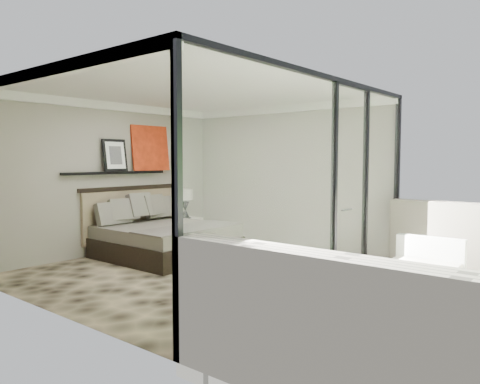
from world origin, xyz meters
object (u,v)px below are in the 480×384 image
Objects in this scene: table_lamp at (185,199)px; lounger at (412,284)px; bed at (162,237)px; nightstand at (187,231)px.

table_lamp is 0.33× the size of lounger.
lounger is (4.46, 0.14, -0.13)m from bed.
bed is at bearing -69.80° from nightstand.
bed is at bearing 179.36° from lounger.
nightstand is 0.80× the size of table_lamp.
nightstand is 0.66m from table_lamp.
bed is 1.17× the size of lounger.
lounger is at bearing -12.22° from table_lamp.
bed reaches higher than table_lamp.
bed is 1.45m from nightstand.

